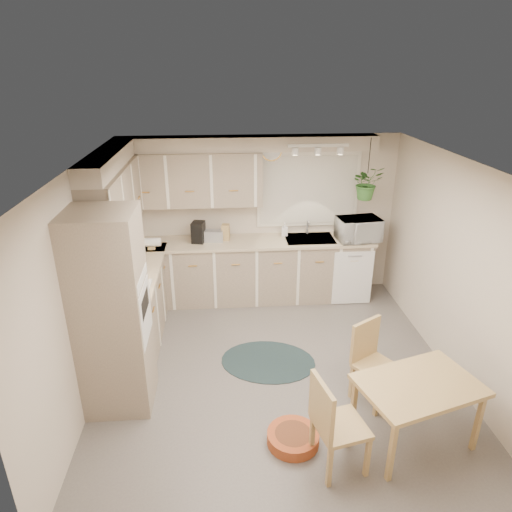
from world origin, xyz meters
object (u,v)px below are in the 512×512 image
object	(u,v)px
braided_rug	(268,361)
microwave	(359,227)
dining_table	(415,413)
chair_left	(341,424)
pet_bed	(293,438)
chair_back	(377,365)

from	to	relation	value
braided_rug	microwave	world-z (taller)	microwave
dining_table	chair_left	xyz separation A→B (m)	(-0.76, -0.22, 0.13)
dining_table	pet_bed	distance (m)	1.15
braided_rug	microwave	xyz separation A→B (m)	(1.46, 1.54, 1.14)
chair_left	braided_rug	size ratio (longest dim) A/B	0.82
chair_left	microwave	distance (m)	3.32
pet_bed	microwave	size ratio (longest dim) A/B	0.83
dining_table	microwave	distance (m)	2.99
dining_table	chair_left	distance (m)	0.80
chair_back	microwave	xyz separation A→B (m)	(0.40, 2.28, 0.70)
chair_left	pet_bed	world-z (taller)	chair_left
dining_table	chair_left	bearing A→B (deg)	-163.57
chair_back	pet_bed	size ratio (longest dim) A/B	1.79
dining_table	braided_rug	world-z (taller)	dining_table
chair_left	pet_bed	xyz separation A→B (m)	(-0.36, 0.28, -0.41)
microwave	dining_table	bearing A→B (deg)	-102.48
dining_table	chair_back	bearing A→B (deg)	106.34
dining_table	chair_back	xyz separation A→B (m)	(-0.17, 0.59, 0.11)
chair_left	dining_table	bearing A→B (deg)	93.60
chair_back	pet_bed	distance (m)	1.15
chair_left	chair_back	size ratio (longest dim) A/B	1.06
chair_left	microwave	world-z (taller)	microwave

